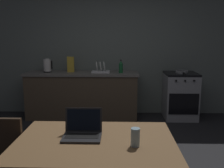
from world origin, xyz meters
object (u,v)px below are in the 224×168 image
bottle (121,67)px  frying_pan (182,72)px  dish_rack (101,70)px  drinking_glass (135,137)px  cereal_box (71,64)px  dining_table (95,148)px  laptop (82,131)px  electric_kettle (47,66)px  stove_oven (180,96)px

bottle → frying_pan: 1.16m
frying_pan → dish_rack: (-1.54, 0.03, 0.02)m
drinking_glass → cereal_box: (-1.06, 2.99, 0.22)m
bottle → dish_rack: bottle is taller
dining_table → laptop: (-0.11, 0.07, 0.11)m
laptop → electric_kettle: electric_kettle is taller
electric_kettle → cereal_box: bearing=2.6°
stove_oven → drinking_glass: 3.17m
dining_table → frying_pan: size_ratio=3.12×
laptop → bottle: size_ratio=1.27×
stove_oven → cereal_box: bearing=179.4°
dining_table → bottle: size_ratio=5.19×
laptop → cereal_box: 2.89m
dining_table → drinking_glass: drinking_glass is taller
stove_oven → laptop: (-1.49, -2.79, 0.35)m
laptop → frying_pan: laptop is taller
stove_oven → electric_kettle: (-2.56, 0.00, 0.57)m
dining_table → bottle: (0.23, 2.81, 0.33)m
bottle → drinking_glass: bottle is taller
drinking_glass → frying_pan: bearing=70.2°
dining_table → laptop: bearing=147.8°
electric_kettle → dining_table: bearing=-67.5°
drinking_glass → dining_table: bearing=162.3°
dining_table → dish_rack: bearing=93.1°
bottle → frying_pan: bottle is taller
dining_table → bottle: 2.84m
cereal_box → bottle: bearing=-4.1°
electric_kettle → bottle: bearing=-2.0°
electric_kettle → frying_pan: size_ratio=0.63×
frying_pan → dish_rack: bearing=178.9°
drinking_glass → stove_oven: bearing=70.4°
electric_kettle → cereal_box: size_ratio=0.88×
cereal_box → dish_rack: 0.59m
cereal_box → stove_oven: bearing=-0.6°
stove_oven → laptop: bearing=-118.1°
frying_pan → drinking_glass: size_ratio=2.91×
stove_oven → laptop: laptop is taller
laptop → frying_pan: (1.49, 2.76, 0.12)m
dish_rack → laptop: bearing=-89.1°
stove_oven → cereal_box: size_ratio=2.98×
dining_table → dish_rack: 2.88m
stove_oven → dish_rack: (-1.53, 0.00, 0.49)m
dining_table → frying_pan: 3.16m
stove_oven → electric_kettle: electric_kettle is taller
stove_oven → frying_pan: size_ratio=2.13×
dish_rack → cereal_box: bearing=178.0°
laptop → electric_kettle: bearing=123.5°
stove_oven → electric_kettle: 2.63m
bottle → dish_rack: size_ratio=0.74×
drinking_glass → cereal_box: bearing=109.5°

